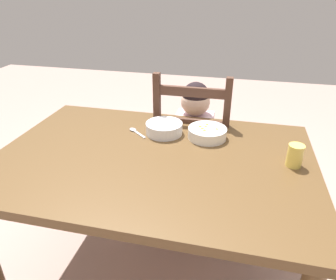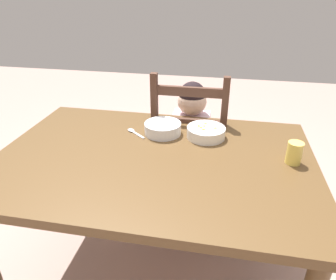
% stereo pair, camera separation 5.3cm
% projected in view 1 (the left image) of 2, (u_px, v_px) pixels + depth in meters
% --- Properties ---
extents(ground_plane, '(8.00, 8.00, 0.00)m').
position_uv_depth(ground_plane, '(156.00, 273.00, 1.75)').
color(ground_plane, tan).
extents(dining_table, '(1.42, 0.96, 0.76)m').
position_uv_depth(dining_table, '(154.00, 174.00, 1.44)').
color(dining_table, brown).
rests_on(dining_table, ground).
extents(dining_chair, '(0.42, 0.42, 1.03)m').
position_uv_depth(dining_chair, '(193.00, 157.00, 1.97)').
color(dining_chair, '#4D3025').
rests_on(dining_chair, ground).
extents(child_figure, '(0.32, 0.31, 0.94)m').
position_uv_depth(child_figure, '(193.00, 135.00, 1.90)').
color(child_figure, silver).
rests_on(child_figure, ground).
extents(bowl_of_peas, '(0.19, 0.19, 0.06)m').
position_uv_depth(bowl_of_peas, '(164.00, 128.00, 1.59)').
color(bowl_of_peas, white).
rests_on(bowl_of_peas, dining_table).
extents(bowl_of_carrots, '(0.19, 0.19, 0.05)m').
position_uv_depth(bowl_of_carrots, '(207.00, 133.00, 1.54)').
color(bowl_of_carrots, white).
rests_on(bowl_of_carrots, dining_table).
extents(spoon, '(0.12, 0.10, 0.01)m').
position_uv_depth(spoon, '(135.00, 131.00, 1.62)').
color(spoon, silver).
rests_on(spoon, dining_table).
extents(drinking_cup, '(0.07, 0.07, 0.10)m').
position_uv_depth(drinking_cup, '(295.00, 156.00, 1.30)').
color(drinking_cup, '#EFD25A').
rests_on(drinking_cup, dining_table).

